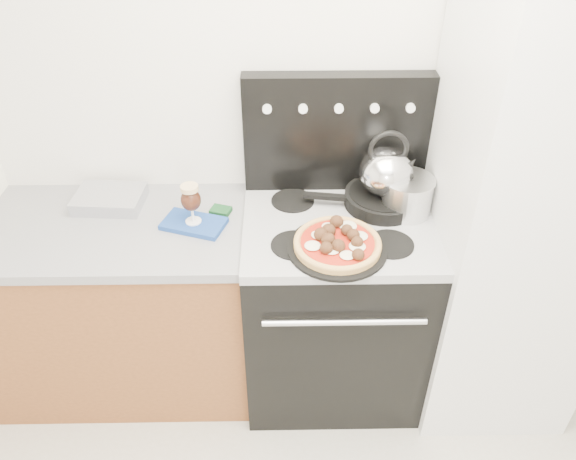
{
  "coord_description": "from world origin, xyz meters",
  "views": [
    {
      "loc": [
        -0.15,
        -0.62,
        2.23
      ],
      "look_at": [
        -0.12,
        1.05,
        0.98
      ],
      "focal_mm": 35.0,
      "sensor_mm": 36.0,
      "label": 1
    }
  ],
  "objects_px": {
    "stove_body": "(333,308)",
    "tea_kettle": "(386,168)",
    "beer_glass": "(191,204)",
    "oven_mitt": "(194,224)",
    "stock_pot": "(407,197)",
    "skillet": "(383,199)",
    "pizza_pan": "(337,248)",
    "fridge": "(518,218)",
    "base_cabinet": "(88,309)",
    "pizza": "(338,242)"
  },
  "relations": [
    {
      "from": "tea_kettle",
      "to": "oven_mitt",
      "type": "bearing_deg",
      "value": -160.36
    },
    {
      "from": "stove_body",
      "to": "tea_kettle",
      "type": "relative_size",
      "value": 3.74
    },
    {
      "from": "tea_kettle",
      "to": "stock_pot",
      "type": "relative_size",
      "value": 1.18
    },
    {
      "from": "pizza_pan",
      "to": "pizza",
      "type": "distance_m",
      "value": 0.03
    },
    {
      "from": "pizza",
      "to": "oven_mitt",
      "type": "bearing_deg",
      "value": 161.7
    },
    {
      "from": "skillet",
      "to": "stock_pot",
      "type": "height_order",
      "value": "stock_pot"
    },
    {
      "from": "base_cabinet",
      "to": "skillet",
      "type": "xyz_separation_m",
      "value": [
        1.29,
        0.09,
        0.52
      ]
    },
    {
      "from": "stove_body",
      "to": "fridge",
      "type": "distance_m",
      "value": 0.87
    },
    {
      "from": "pizza_pan",
      "to": "base_cabinet",
      "type": "bearing_deg",
      "value": 169.56
    },
    {
      "from": "fridge",
      "to": "oven_mitt",
      "type": "height_order",
      "value": "fridge"
    },
    {
      "from": "fridge",
      "to": "stock_pot",
      "type": "bearing_deg",
      "value": 167.82
    },
    {
      "from": "fridge",
      "to": "skillet",
      "type": "relative_size",
      "value": 6.06
    },
    {
      "from": "skillet",
      "to": "pizza_pan",
      "type": "bearing_deg",
      "value": -125.89
    },
    {
      "from": "beer_glass",
      "to": "pizza_pan",
      "type": "xyz_separation_m",
      "value": [
        0.56,
        -0.18,
        -0.08
      ]
    },
    {
      "from": "pizza",
      "to": "skillet",
      "type": "relative_size",
      "value": 1.03
    },
    {
      "from": "tea_kettle",
      "to": "stock_pot",
      "type": "bearing_deg",
      "value": -19.58
    },
    {
      "from": "skillet",
      "to": "tea_kettle",
      "type": "xyz_separation_m",
      "value": [
        0.0,
        0.0,
        0.15
      ]
    },
    {
      "from": "skillet",
      "to": "tea_kettle",
      "type": "relative_size",
      "value": 1.33
    },
    {
      "from": "pizza",
      "to": "tea_kettle",
      "type": "height_order",
      "value": "tea_kettle"
    },
    {
      "from": "pizza_pan",
      "to": "skillet",
      "type": "distance_m",
      "value": 0.36
    },
    {
      "from": "oven_mitt",
      "to": "stock_pot",
      "type": "xyz_separation_m",
      "value": [
        0.85,
        0.06,
        0.08
      ]
    },
    {
      "from": "stove_body",
      "to": "tea_kettle",
      "type": "bearing_deg",
      "value": 31.94
    },
    {
      "from": "fridge",
      "to": "oven_mitt",
      "type": "relative_size",
      "value": 7.77
    },
    {
      "from": "beer_glass",
      "to": "pizza",
      "type": "distance_m",
      "value": 0.59
    },
    {
      "from": "oven_mitt",
      "to": "tea_kettle",
      "type": "relative_size",
      "value": 1.04
    },
    {
      "from": "fridge",
      "to": "pizza",
      "type": "distance_m",
      "value": 0.74
    },
    {
      "from": "stock_pot",
      "to": "skillet",
      "type": "bearing_deg",
      "value": 148.86
    },
    {
      "from": "tea_kettle",
      "to": "pizza_pan",
      "type": "bearing_deg",
      "value": -114.32
    },
    {
      "from": "oven_mitt",
      "to": "pizza",
      "type": "bearing_deg",
      "value": -18.3
    },
    {
      "from": "fridge",
      "to": "skillet",
      "type": "distance_m",
      "value": 0.53
    },
    {
      "from": "oven_mitt",
      "to": "pizza_pan",
      "type": "relative_size",
      "value": 0.65
    },
    {
      "from": "base_cabinet",
      "to": "stock_pot",
      "type": "height_order",
      "value": "stock_pot"
    },
    {
      "from": "skillet",
      "to": "fridge",
      "type": "bearing_deg",
      "value": -15.66
    },
    {
      "from": "oven_mitt",
      "to": "tea_kettle",
      "type": "height_order",
      "value": "tea_kettle"
    },
    {
      "from": "base_cabinet",
      "to": "stock_pot",
      "type": "xyz_separation_m",
      "value": [
        1.38,
        0.04,
        0.56
      ]
    },
    {
      "from": "stove_body",
      "to": "oven_mitt",
      "type": "xyz_separation_m",
      "value": [
        -0.58,
        0.01,
        0.47
      ]
    },
    {
      "from": "fridge",
      "to": "tea_kettle",
      "type": "relative_size",
      "value": 8.07
    },
    {
      "from": "stove_body",
      "to": "pizza_pan",
      "type": "xyz_separation_m",
      "value": [
        -0.02,
        -0.17,
        0.49
      ]
    },
    {
      "from": "stove_body",
      "to": "skillet",
      "type": "distance_m",
      "value": 0.55
    },
    {
      "from": "base_cabinet",
      "to": "pizza_pan",
      "type": "relative_size",
      "value": 3.88
    },
    {
      "from": "beer_glass",
      "to": "skillet",
      "type": "xyz_separation_m",
      "value": [
        0.77,
        0.11,
        -0.06
      ]
    },
    {
      "from": "skillet",
      "to": "tea_kettle",
      "type": "distance_m",
      "value": 0.15
    },
    {
      "from": "fridge",
      "to": "beer_glass",
      "type": "height_order",
      "value": "fridge"
    },
    {
      "from": "tea_kettle",
      "to": "stock_pot",
      "type": "height_order",
      "value": "tea_kettle"
    },
    {
      "from": "stove_body",
      "to": "beer_glass",
      "type": "distance_m",
      "value": 0.81
    },
    {
      "from": "pizza",
      "to": "stock_pot",
      "type": "height_order",
      "value": "stock_pot"
    },
    {
      "from": "tea_kettle",
      "to": "beer_glass",
      "type": "bearing_deg",
      "value": -160.36
    },
    {
      "from": "oven_mitt",
      "to": "fridge",
      "type": "bearing_deg",
      "value": -1.54
    },
    {
      "from": "fridge",
      "to": "tea_kettle",
      "type": "bearing_deg",
      "value": 164.34
    },
    {
      "from": "base_cabinet",
      "to": "oven_mitt",
      "type": "distance_m",
      "value": 0.71
    }
  ]
}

